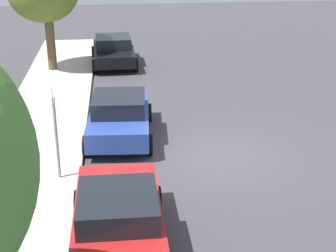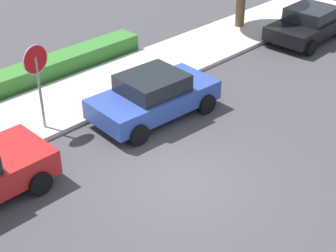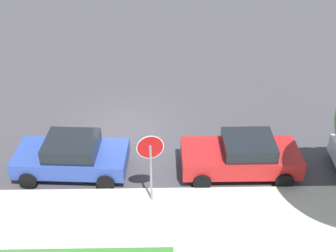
% 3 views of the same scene
% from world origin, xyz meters
% --- Properties ---
extents(ground_plane, '(60.00, 60.00, 0.00)m').
position_xyz_m(ground_plane, '(0.00, 0.00, 0.00)').
color(ground_plane, '#423F44').
extents(sidewalk_curb, '(32.00, 2.95, 0.14)m').
position_xyz_m(sidewalk_curb, '(0.00, 5.47, 0.07)').
color(sidewalk_curb, beige).
rests_on(sidewalk_curb, ground_plane).
extents(stop_sign, '(0.86, 0.14, 2.76)m').
position_xyz_m(stop_sign, '(-1.17, 4.54, 1.93)').
color(stop_sign, gray).
rests_on(stop_sign, ground_plane).
extents(parked_car_blue, '(4.15, 2.29, 1.45)m').
position_xyz_m(parked_car_blue, '(1.75, 2.86, 0.74)').
color(parked_car_blue, '#2D479E').
rests_on(parked_car_blue, ground_plane).
extents(parked_car_red, '(4.26, 2.08, 1.47)m').
position_xyz_m(parked_car_red, '(-4.44, 2.98, 0.74)').
color(parked_car_red, red).
rests_on(parked_car_red, ground_plane).
extents(parked_car_black, '(4.05, 2.24, 1.37)m').
position_xyz_m(parked_car_black, '(10.81, 3.02, 0.70)').
color(parked_car_black, black).
rests_on(parked_car_black, ground_plane).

